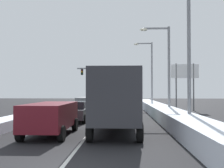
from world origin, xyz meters
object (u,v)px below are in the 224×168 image
Objects in this scene: street_lamp_right_mid at (165,63)px; box_truck_right_lane_nearest at (116,98)px; sedan_black_right_lane_third at (121,105)px; traffic_light_gantry at (119,76)px; street_lamp_right_near at (183,38)px; sedan_green_right_lane_second at (123,110)px; suv_maroon_center_lane_nearest at (51,116)px; suv_gray_center_lane_third at (89,104)px; sedan_charcoal_center_lane_second at (76,111)px; roadside_sign_right at (185,76)px; street_lamp_right_far at (150,69)px.

box_truck_right_lane_nearest is at bearing -114.06° from street_lamp_right_mid.
sedan_black_right_lane_third is 15.38m from traffic_light_gantry.
sedan_green_right_lane_second is at bearing 122.61° from street_lamp_right_near.
sedan_green_right_lane_second is 0.92× the size of suv_maroon_center_lane_nearest.
suv_maroon_center_lane_nearest is at bearing -91.64° from suv_gray_center_lane_third.
roadside_sign_right is (10.82, 11.17, 3.25)m from sedan_charcoal_center_lane_second.
street_lamp_right_mid reaches higher than suv_maroon_center_lane_nearest.
box_truck_right_lane_nearest is 1.60× the size of sedan_black_right_lane_third.
box_truck_right_lane_nearest is at bearing -114.11° from roadside_sign_right.
sedan_charcoal_center_lane_second is 19.62m from street_lamp_right_far.
street_lamp_right_mid is at bearing -114.15° from roadside_sign_right.
street_lamp_right_near is (3.85, -12.01, 4.74)m from sedan_black_right_lane_third.
box_truck_right_lane_nearest is 13.94m from sedan_black_right_lane_third.
street_lamp_right_mid reaches higher than traffic_light_gantry.
suv_maroon_center_lane_nearest is at bearing -127.21° from street_lamp_right_mid.
street_lamp_right_far is (7.38, 17.58, 4.65)m from sedan_charcoal_center_lane_second.
sedan_green_right_lane_second is at bearing 66.08° from suv_maroon_center_lane_nearest.
suv_gray_center_lane_third is (-3.00, 12.10, -0.88)m from box_truck_right_lane_nearest.
sedan_black_right_lane_third is 13.47m from street_lamp_right_near.
traffic_light_gantry is at bearing 102.40° from street_lamp_right_mid.
traffic_light_gantry is at bearing 82.71° from sedan_charcoal_center_lane_second.
sedan_charcoal_center_lane_second is 0.82× the size of roadside_sign_right.
street_lamp_right_near is (7.43, 2.58, 4.49)m from suv_maroon_center_lane_nearest.
street_lamp_right_far reaches higher than box_truck_right_lane_nearest.
traffic_light_gantry is 1.16× the size of street_lamp_right_far.
suv_gray_center_lane_third is (-3.35, 4.43, 0.25)m from sedan_green_right_lane_second.
sedan_black_right_lane_third is at bearing 76.22° from suv_maroon_center_lane_nearest.
sedan_black_right_lane_third is 7.36m from street_lamp_right_mid.
street_lamp_right_mid is (7.40, 9.75, 3.76)m from suv_maroon_center_lane_nearest.
suv_maroon_center_lane_nearest is 1.00× the size of suv_gray_center_lane_third.
sedan_green_right_lane_second is 6.22m from sedan_black_right_lane_third.
box_truck_right_lane_nearest is 0.79× the size of street_lamp_right_far.
street_lamp_right_near is (3.71, -5.80, 4.74)m from sedan_green_right_lane_second.
suv_gray_center_lane_third is at bearing -150.92° from sedan_black_right_lane_third.
sedan_green_right_lane_second is (0.35, 7.67, -1.14)m from box_truck_right_lane_nearest.
street_lamp_right_near is at bearing -28.34° from sedan_charcoal_center_lane_second.
street_lamp_right_near reaches higher than street_lamp_right_mid.
street_lamp_right_mid reaches higher than roadside_sign_right.
sedan_black_right_lane_third is 11.28m from street_lamp_right_far.
suv_maroon_center_lane_nearest is 0.52× the size of street_lamp_right_near.
sedan_charcoal_center_lane_second is (-3.58, -1.87, 0.00)m from sedan_green_right_lane_second.
sedan_black_right_lane_third is at bearing 107.76° from street_lamp_right_near.
street_lamp_right_mid reaches higher than suv_gray_center_lane_third.
street_lamp_right_far is at bearing 67.23° from sedan_charcoal_center_lane_second.
sedan_black_right_lane_third is at bearing 128.31° from street_lamp_right_mid.
street_lamp_right_near is 7.21m from street_lamp_right_mid.
roadside_sign_right reaches higher than box_truck_right_lane_nearest.
sedan_black_right_lane_third is 1.00× the size of sedan_charcoal_center_lane_second.
street_lamp_right_near is (7.29, -3.93, 4.74)m from sedan_charcoal_center_lane_second.
traffic_light_gantry is 14.19m from roadside_sign_right.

